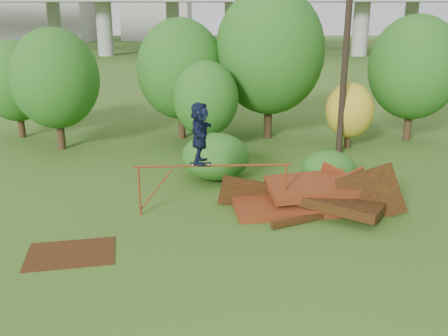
{
  "coord_description": "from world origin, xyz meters",
  "views": [
    {
      "loc": [
        -0.7,
        -12.65,
        6.25
      ],
      "look_at": [
        -0.8,
        2.0,
        1.6
      ],
      "focal_mm": 40.0,
      "sensor_mm": 36.0,
      "label": 1
    }
  ],
  "objects_px": {
    "flat_plate": "(71,254)",
    "skater": "(200,133)",
    "utility_pole": "(347,39)",
    "scrap_pile": "(310,198)"
  },
  "relations": [
    {
      "from": "skater",
      "to": "utility_pole",
      "type": "height_order",
      "value": "utility_pole"
    },
    {
      "from": "utility_pole",
      "to": "flat_plate",
      "type": "bearing_deg",
      "value": -132.85
    },
    {
      "from": "flat_plate",
      "to": "utility_pole",
      "type": "distance_m",
      "value": 14.59
    },
    {
      "from": "skater",
      "to": "scrap_pile",
      "type": "bearing_deg",
      "value": -79.8
    },
    {
      "from": "scrap_pile",
      "to": "skater",
      "type": "relative_size",
      "value": 3.16
    },
    {
      "from": "skater",
      "to": "flat_plate",
      "type": "bearing_deg",
      "value": 133.38
    },
    {
      "from": "flat_plate",
      "to": "skater",
      "type": "bearing_deg",
      "value": 39.83
    },
    {
      "from": "scrap_pile",
      "to": "utility_pole",
      "type": "distance_m",
      "value": 8.61
    },
    {
      "from": "skater",
      "to": "flat_plate",
      "type": "relative_size",
      "value": 0.83
    },
    {
      "from": "skater",
      "to": "utility_pole",
      "type": "bearing_deg",
      "value": -35.88
    }
  ]
}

